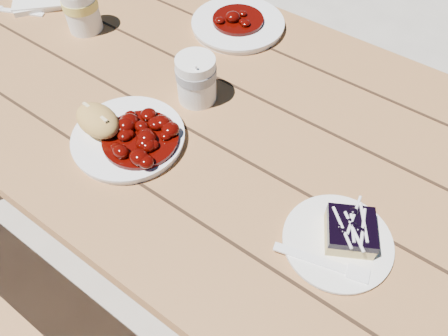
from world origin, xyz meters
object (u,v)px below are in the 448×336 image
Objects in this scene: main_plate at (129,138)px; second_plate at (238,24)px; second_cup at (82,10)px; bread_roll at (98,120)px; blueberry_cake at (350,231)px; coffee_cup at (196,79)px; dessert_plate at (337,242)px; picnic_table at (207,151)px.

main_plate is 0.96× the size of second_plate.
second_cup reaches higher than main_plate.
blueberry_cake is at bearing 8.18° from bread_roll.
blueberry_cake is at bearing -11.34° from second_cup.
bread_roll is at bearing -91.60° from second_plate.
bread_roll is 0.22m from coffee_cup.
main_plate is 2.11× the size of coffee_cup.
coffee_cup is at bearing -73.91° from second_plate.
second_cup is (-0.35, 0.21, 0.04)m from main_plate.
dessert_plate is 1.73× the size of second_cup.
coffee_cup is (-0.41, 0.14, 0.05)m from dessert_plate.
blueberry_cake is 0.81m from second_cup.
second_plate is (-0.10, 0.27, 0.17)m from picnic_table.
second_plate is at bearing 36.69° from second_cup.
bread_roll is 1.00× the size of coffee_cup.
dessert_plate is at bearing -39.86° from second_plate.
main_plate is at bearing 19.98° from bread_roll.
second_cup is at bearing 141.52° from bread_roll.
coffee_cup is 1.00× the size of second_cup.
dessert_plate is 1.73× the size of coffee_cup.
bread_roll is 0.58× the size of dessert_plate.
main_plate and second_plate have the same top height.
second_cup is (-0.40, 0.04, 0.21)m from picnic_table.
dessert_plate is at bearing -152.52° from blueberry_cake.
coffee_cup is at bearing 134.35° from blueberry_cake.
second_plate is (-0.49, 0.39, -0.02)m from blueberry_cake.
coffee_cup reaches higher than picnic_table.
bread_roll is at bearing -119.53° from picnic_table.
second_plate is (0.01, 0.46, -0.03)m from bread_roll.
main_plate is 2.08× the size of blueberry_cake.
dessert_plate is (0.44, 0.04, -0.00)m from main_plate.
main_plate is 0.44m from second_plate.
picnic_table is at bearing 160.33° from dessert_plate.
main_plate is 0.45m from blueberry_cake.
picnic_table is 0.46m from second_cup.
picnic_table is 19.44× the size of coffee_cup.
dessert_plate reaches higher than picnic_table.
dessert_plate is 1.70× the size of blueberry_cake.
second_plate is at bearing 110.22° from picnic_table.
blueberry_cake reaches higher than main_plate.
second_cup is (-0.29, 0.23, 0.01)m from bread_roll.
blueberry_cake is at bearing -17.24° from picnic_table.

